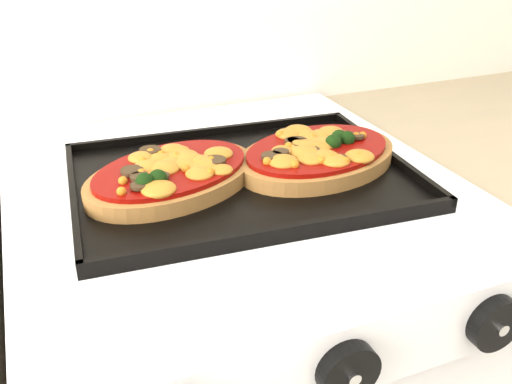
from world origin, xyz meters
name	(u,v)px	position (x,y,z in m)	size (l,w,h in m)	color
control_panel	(344,355)	(0.02, 1.39, 0.85)	(0.60, 0.02, 0.09)	white
knob_center	(348,371)	(0.01, 1.37, 0.85)	(0.06, 0.06, 0.02)	black
knob_right	(495,323)	(0.19, 1.37, 0.85)	(0.06, 0.06, 0.02)	black
baking_tray	(242,175)	(0.02, 1.68, 0.92)	(0.45, 0.33, 0.02)	black
pizza_left	(172,173)	(-0.07, 1.69, 0.94)	(0.24, 0.16, 0.04)	#A06B37
pizza_right	(317,153)	(0.13, 1.67, 0.94)	(0.25, 0.17, 0.04)	#A06B37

